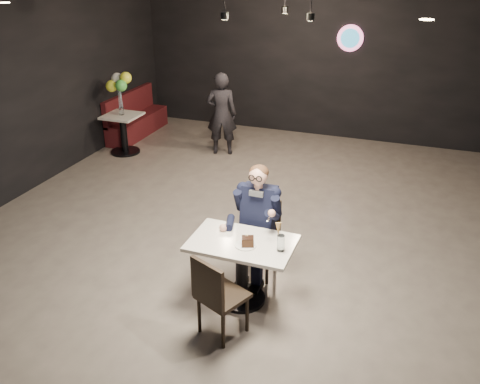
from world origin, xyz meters
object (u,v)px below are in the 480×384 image
at_px(main_table, 242,271).
at_px(sundae_glass, 281,243).
at_px(side_table, 124,133).
at_px(booth_bench, 137,114).
at_px(seated_man, 258,220).
at_px(balloon_vase, 121,111).
at_px(passerby, 222,114).
at_px(chair_near, 223,294).
at_px(chair_far, 258,240).

xyz_separation_m(main_table, sundae_glass, (0.43, -0.03, 0.46)).
height_order(sundae_glass, side_table, sundae_glass).
bearing_deg(booth_bench, seated_man, -45.11).
xyz_separation_m(balloon_vase, passerby, (1.76, 0.62, -0.05)).
bearing_deg(main_table, chair_near, -90.00).
relative_size(chair_far, sundae_glass, 5.20).
height_order(side_table, balloon_vase, balloon_vase).
xyz_separation_m(side_table, passerby, (1.76, 0.62, 0.38)).
bearing_deg(sundae_glass, side_table, 138.98).
xyz_separation_m(chair_near, sundae_glass, (0.43, 0.52, 0.38)).
height_order(main_table, balloon_vase, balloon_vase).
bearing_deg(main_table, passerby, 114.65).
distance_m(main_table, sundae_glass, 0.63).
height_order(chair_far, chair_near, same).
bearing_deg(sundae_glass, passerby, 119.17).
xyz_separation_m(booth_bench, balloon_vase, (0.30, -1.00, 0.37)).
xyz_separation_m(chair_far, booth_bench, (-3.95, 3.97, -0.01)).
relative_size(main_table, passerby, 0.71).
relative_size(sundae_glass, side_table, 0.22).
relative_size(booth_bench, passerby, 1.16).
xyz_separation_m(chair_far, balloon_vase, (-3.65, 2.97, 0.36)).
bearing_deg(main_table, balloon_vase, 136.08).
bearing_deg(seated_man, sundae_glass, -53.68).
relative_size(main_table, chair_near, 1.20).
xyz_separation_m(chair_far, sundae_glass, (0.43, -0.58, 0.38)).
xyz_separation_m(chair_far, seated_man, (0.00, 0.00, 0.26)).
distance_m(chair_far, chair_near, 1.10).
relative_size(booth_bench, balloon_vase, 12.74).
relative_size(balloon_vase, passerby, 0.09).
bearing_deg(balloon_vase, sundae_glass, -41.02).
height_order(booth_bench, side_table, booth_bench).
distance_m(main_table, booth_bench, 6.00).
xyz_separation_m(main_table, passerby, (-1.90, 4.14, 0.40)).
relative_size(chair_far, seated_man, 0.64).
xyz_separation_m(seated_man, booth_bench, (-3.95, 3.97, -0.27)).
xyz_separation_m(side_table, balloon_vase, (0.00, 0.00, 0.42)).
bearing_deg(chair_near, chair_far, 113.49).
xyz_separation_m(main_table, chair_far, (0.00, 0.55, 0.09)).
bearing_deg(booth_bench, chair_near, -52.06).
height_order(seated_man, balloon_vase, seated_man).
bearing_deg(chair_near, passerby, 135.53).
bearing_deg(passerby, seated_man, 101.40).
xyz_separation_m(main_table, chair_near, (0.00, -0.55, 0.09)).
distance_m(seated_man, booth_bench, 5.61).
bearing_deg(balloon_vase, side_table, 0.00).
relative_size(seated_man, sundae_glass, 8.14).
distance_m(main_table, seated_man, 0.65).
bearing_deg(main_table, booth_bench, 131.19).
bearing_deg(seated_man, balloon_vase, 140.91).
bearing_deg(balloon_vase, seated_man, -39.09).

